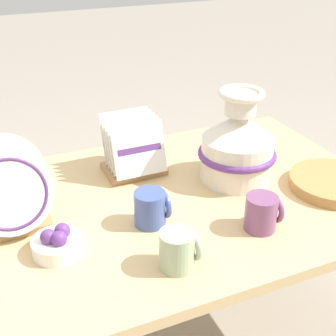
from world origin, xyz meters
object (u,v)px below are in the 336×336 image
Objects in this scene: fruit_bowl at (57,243)px; mug_sage_glaze at (179,249)px; dish_rack_round_plates at (10,197)px; wicker_charger_stack at (333,183)px; ceramic_vase at (238,145)px; mug_plum_glaze at (263,212)px; dish_rack_square_plates at (133,152)px; mug_cobalt_glaze at (152,208)px.

mug_sage_glaze is at bearing -33.27° from fruit_bowl.
dish_rack_round_plates is 1.00m from wicker_charger_stack.
ceramic_vase is 0.30m from mug_plum_glaze.
dish_rack_square_plates is 1.50× the size of fruit_bowl.
ceramic_vase reaches higher than dish_rack_square_plates.
mug_sage_glaze is at bearing -168.90° from mug_plum_glaze.
dish_rack_square_plates is 0.48m from fruit_bowl.
dish_rack_square_plates is at bearing 22.70° from dish_rack_round_plates.
mug_plum_glaze is 0.57m from fruit_bowl.
mug_plum_glaze is at bearing -23.86° from dish_rack_round_plates.
dish_rack_square_plates is 0.32m from mug_cobalt_glaze.
fruit_bowl is at bearing 178.37° from wicker_charger_stack.
fruit_bowl is (-0.34, -0.34, -0.05)m from dish_rack_square_plates.
mug_sage_glaze is 1.00× the size of mug_plum_glaze.
mug_plum_glaze is at bearing -164.41° from wicker_charger_stack.
mug_sage_glaze is 1.00× the size of mug_cobalt_glaze.
mug_plum_glaze is (0.28, 0.06, 0.00)m from mug_sage_glaze.
dish_rack_square_plates reaches higher than mug_cobalt_glaze.
mug_plum_glaze is (-0.08, -0.28, -0.07)m from ceramic_vase.
ceramic_vase is 3.03× the size of mug_plum_glaze.
dish_rack_square_plates is at bearing 148.16° from ceramic_vase.
ceramic_vase is 3.03× the size of mug_cobalt_glaze.
fruit_bowl reaches higher than wicker_charger_stack.
wicker_charger_stack is (0.26, -0.18, -0.11)m from ceramic_vase.
wicker_charger_stack is 0.89m from fruit_bowl.
dish_rack_round_plates reaches higher than fruit_bowl.
ceramic_vase is at bearing 42.44° from mug_sage_glaze.
dish_rack_round_plates is at bearing 118.70° from fruit_bowl.
mug_plum_glaze is at bearing -12.31° from fruit_bowl.
ceramic_vase is at bearing -31.84° from dish_rack_square_plates.
ceramic_vase reaches higher than mug_cobalt_glaze.
wicker_charger_stack is at bearing 13.57° from mug_sage_glaze.
dish_rack_round_plates is 0.50m from mug_sage_glaze.
dish_rack_round_plates is at bearing 179.46° from ceramic_vase.
mug_sage_glaze is 0.29m from mug_plum_glaze.
wicker_charger_stack is at bearing -10.88° from dish_rack_round_plates.
ceramic_vase reaches higher than mug_sage_glaze.
dish_rack_round_plates is 1.24× the size of dish_rack_square_plates.
ceramic_vase reaches higher than mug_plum_glaze.
mug_cobalt_glaze is (-0.62, 0.05, 0.03)m from wicker_charger_stack.
wicker_charger_stack is 2.13× the size of fruit_bowl.
fruit_bowl is (-0.89, 0.03, 0.01)m from wicker_charger_stack.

